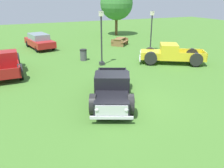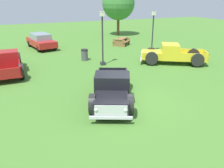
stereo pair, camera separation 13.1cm
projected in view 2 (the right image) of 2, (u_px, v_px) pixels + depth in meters
name	position (u px, v px, depth m)	size (l,w,h in m)	color
ground_plane	(127.00, 102.00, 11.97)	(80.00, 80.00, 0.00)	#477A2D
pickup_truck_foreground	(112.00, 90.00, 11.62)	(3.68, 5.33, 1.54)	black
pickup_truck_behind_left	(7.00, 62.00, 16.41)	(1.99, 5.06, 1.54)	maroon
pickup_truck_behind_right	(169.00, 54.00, 18.62)	(5.34, 4.18, 1.57)	yellow
sedan_distant_a	(41.00, 41.00, 24.01)	(2.68, 4.79, 1.51)	#B21E1E
lamp_post_near	(102.00, 37.00, 17.65)	(0.36, 0.36, 4.16)	#2D2D33
lamp_post_far	(153.00, 31.00, 22.13)	(0.36, 0.36, 3.88)	#2D2D33
picnic_table	(121.00, 41.00, 25.60)	(2.32, 2.32, 0.78)	olive
trash_can	(85.00, 55.00, 19.57)	(0.59, 0.59, 0.95)	#4C4C51
oak_tree_east	(118.00, 3.00, 30.88)	(4.35, 4.35, 6.38)	brown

